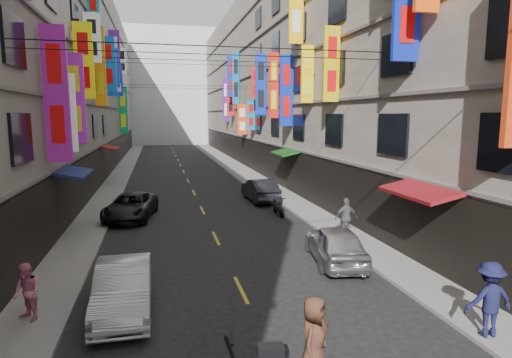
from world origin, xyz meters
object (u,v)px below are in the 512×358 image
car_left_mid (123,288)px  car_left_far (131,206)px  pedestrian_rnear (489,299)px  pedestrian_rfar (346,218)px  pedestrian_crossing (314,339)px  car_right_far (260,190)px  scooter_far_right (278,207)px  car_right_mid (335,244)px  pedestrian_lfar (27,292)px

car_left_mid → car_left_far: car_left_mid is taller
pedestrian_rnear → pedestrian_rfar: (0.26, 8.81, -0.05)m
pedestrian_rnear → pedestrian_crossing: (-4.81, -0.60, -0.14)m
car_left_mid → car_right_far: bearing=62.3°
car_left_far → car_right_far: (8.00, 3.16, 0.05)m
scooter_far_right → pedestrian_crossing: pedestrian_crossing is taller
car_right_far → pedestrian_rnear: (1.40, -18.40, 0.33)m
car_right_mid → car_right_far: bearing=-81.5°
scooter_far_right → car_left_far: car_left_far is taller
pedestrian_crossing → pedestrian_lfar: bearing=96.7°
scooter_far_right → car_left_mid: bearing=54.4°
car_left_far → pedestrian_rnear: bearing=-48.7°
pedestrian_crossing → car_right_far: bearing=28.0°
pedestrian_lfar → pedestrian_crossing: size_ratio=0.84×
car_left_mid → pedestrian_rnear: size_ratio=2.26×
car_left_mid → pedestrian_lfar: pedestrian_lfar is taller
pedestrian_lfar → pedestrian_crossing: pedestrian_crossing is taller
scooter_far_right → pedestrian_rnear: pedestrian_rnear is taller
pedestrian_lfar → car_left_mid: bearing=51.7°
pedestrian_lfar → pedestrian_rnear: 11.90m
car_left_mid → car_right_mid: size_ratio=1.00×
pedestrian_lfar → car_right_far: bearing=102.1°
pedestrian_lfar → pedestrian_crossing: 7.72m
pedestrian_crossing → car_right_mid: bearing=11.5°
scooter_far_right → car_right_mid: 8.09m
car_left_far → pedestrian_crossing: (4.59, -15.84, 0.25)m
car_left_mid → pedestrian_rfar: bearing=28.5°
pedestrian_rfar → pedestrian_crossing: size_ratio=0.97×
car_left_far → car_right_far: size_ratio=1.10×
scooter_far_right → pedestrian_lfar: bearing=47.3°
scooter_far_right → pedestrian_rfar: 5.71m
scooter_far_right → car_right_far: bearing=-89.0°
car_left_mid → pedestrian_crossing: (4.14, -4.29, 0.22)m
car_left_mid → car_left_far: bearing=91.7°
car_left_far → pedestrian_lfar: 11.97m
car_left_mid → car_right_mid: bearing=17.7°
car_right_far → pedestrian_rfar: size_ratio=2.47×
car_left_mid → car_left_far: 11.56m
car_left_far → car_right_mid: car_right_mid is taller
car_right_far → pedestrian_rfar: 9.74m
scooter_far_right → pedestrian_rfar: size_ratio=1.00×
pedestrian_lfar → car_right_mid: bearing=61.2°
car_right_mid → pedestrian_rnear: 6.35m
scooter_far_right → car_right_far: car_right_far is taller
car_right_mid → pedestrian_lfar: pedestrian_lfar is taller
pedestrian_rnear → pedestrian_crossing: pedestrian_rnear is taller
car_right_mid → pedestrian_crossing: bearing=71.8°
pedestrian_rnear → pedestrian_rfar: 8.82m
car_right_mid → pedestrian_rnear: size_ratio=2.26×
pedestrian_rnear → scooter_far_right: bearing=-80.0°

